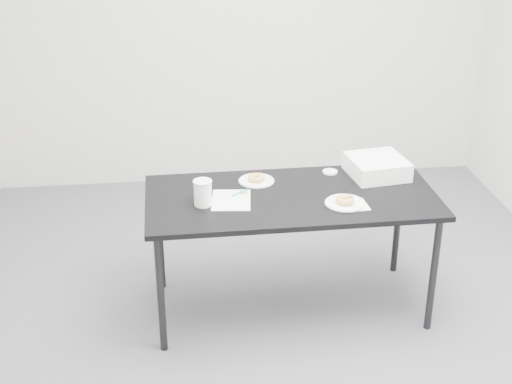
{
  "coord_description": "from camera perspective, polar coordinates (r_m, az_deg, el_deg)",
  "views": [
    {
      "loc": [
        -0.53,
        -3.56,
        2.47
      ],
      "look_at": [
        -0.11,
        0.02,
        0.78
      ],
      "focal_mm": 50.0,
      "sensor_mm": 36.0,
      "label": 1
    }
  ],
  "objects": [
    {
      "name": "logo_patch",
      "position": [
        4.05,
        -1.0,
        -0.0
      ],
      "size": [
        0.05,
        0.05,
        0.0
      ],
      "primitive_type": "cube",
      "rotation": [
        0.0,
        0.0,
        -0.11
      ],
      "color": "green",
      "rests_on": "scorecard"
    },
    {
      "name": "cup_lid",
      "position": [
        4.33,
        5.94,
        1.62
      ],
      "size": [
        0.09,
        0.09,
        0.01
      ],
      "primitive_type": "cylinder",
      "color": "white",
      "rests_on": "table"
    },
    {
      "name": "table",
      "position": [
        4.05,
        2.83,
        -0.97
      ],
      "size": [
        1.65,
        0.79,
        0.75
      ],
      "rotation": [
        0.0,
        0.0,
        0.01
      ],
      "color": "black",
      "rests_on": "floor"
    },
    {
      "name": "plate_far",
      "position": [
        4.19,
        0.03,
        0.9
      ],
      "size": [
        0.21,
        0.21,
        0.01
      ],
      "primitive_type": "cylinder",
      "color": "white",
      "rests_on": "table"
    },
    {
      "name": "scorecard",
      "position": [
        3.96,
        -2.0,
        -0.65
      ],
      "size": [
        0.24,
        0.29,
        0.0
      ],
      "primitive_type": "cube",
      "rotation": [
        0.0,
        0.0,
        -0.11
      ],
      "color": "white",
      "rests_on": "table"
    },
    {
      "name": "plate_near",
      "position": [
        3.95,
        7.14,
        -0.89
      ],
      "size": [
        0.22,
        0.22,
        0.01
      ],
      "primitive_type": "cylinder",
      "color": "white",
      "rests_on": "napkin"
    },
    {
      "name": "wall_back",
      "position": [
        5.69,
        -1.32,
        13.75
      ],
      "size": [
        4.0,
        0.02,
        2.7
      ],
      "primitive_type": "cube",
      "color": "silver",
      "rests_on": "floor"
    },
    {
      "name": "napkin",
      "position": [
        3.94,
        7.77,
        -1.04
      ],
      "size": [
        0.16,
        0.16,
        0.0
      ],
      "primitive_type": "cube",
      "rotation": [
        0.0,
        0.0,
        0.06
      ],
      "color": "white",
      "rests_on": "table"
    },
    {
      "name": "bakery_box",
      "position": [
        4.32,
        9.64,
        2.01
      ],
      "size": [
        0.36,
        0.36,
        0.11
      ],
      "primitive_type": "cube",
      "rotation": [
        0.0,
        0.0,
        0.14
      ],
      "color": "white",
      "rests_on": "table"
    },
    {
      "name": "donut_far",
      "position": [
        4.19,
        0.03,
        1.14
      ],
      "size": [
        0.12,
        0.12,
        0.03
      ],
      "primitive_type": "torus",
      "rotation": [
        0.0,
        0.0,
        -0.3
      ],
      "color": "#D38043",
      "rests_on": "plate_far"
    },
    {
      "name": "coffee_cup",
      "position": [
        3.89,
        -4.28,
        -0.06
      ],
      "size": [
        0.1,
        0.1,
        0.15
      ],
      "primitive_type": "cylinder",
      "color": "white",
      "rests_on": "table"
    },
    {
      "name": "donut_near",
      "position": [
        3.94,
        7.15,
        -0.62
      ],
      "size": [
        0.11,
        0.11,
        0.04
      ],
      "primitive_type": "torus",
      "rotation": [
        0.0,
        0.0,
        -0.08
      ],
      "color": "#D38043",
      "rests_on": "plate_near"
    },
    {
      "name": "floor",
      "position": [
        4.37,
        1.44,
        -9.38
      ],
      "size": [
        4.0,
        4.0,
        0.0
      ],
      "primitive_type": "plane",
      "color": "#4D4C51",
      "rests_on": "ground"
    },
    {
      "name": "pen",
      "position": [
        4.04,
        -1.27,
        -0.04
      ],
      "size": [
        0.11,
        0.08,
        0.01
      ],
      "primitive_type": "cylinder",
      "rotation": [
        0.0,
        1.57,
        0.64
      ],
      "color": "#0D937D",
      "rests_on": "scorecard"
    }
  ]
}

